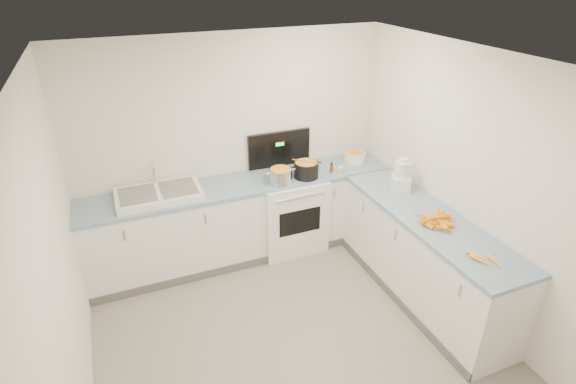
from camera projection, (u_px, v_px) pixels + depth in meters
name	position (u px, v px, depth m)	size (l,w,h in m)	color
floor	(304.00, 355.00, 4.00)	(3.50, 4.00, 0.00)	gray
ceiling	(311.00, 72.00, 2.84)	(3.50, 4.00, 0.00)	silver
wall_back	(233.00, 147.00, 5.06)	(3.50, 2.50, 0.00)	silver
wall_left	(55.00, 296.00, 2.83)	(4.00, 2.50, 0.00)	silver
wall_right	(484.00, 196.00, 4.02)	(4.00, 2.50, 0.00)	silver
counter_back	(244.00, 219.00, 5.17)	(3.50, 0.62, 0.94)	white
counter_right	(424.00, 257.00, 4.52)	(0.62, 2.20, 0.94)	white
stove	(289.00, 210.00, 5.35)	(0.76, 0.65, 1.36)	white
sink	(159.00, 194.00, 4.64)	(0.86, 0.52, 0.31)	white
steel_pot	(281.00, 177.00, 4.91)	(0.26, 0.26, 0.19)	silver
black_pot	(306.00, 171.00, 5.05)	(0.28, 0.28, 0.20)	black
wooden_spoon	(306.00, 162.00, 5.00)	(0.01, 0.01, 0.33)	#AD7A47
mixing_bowl	(355.00, 157.00, 5.44)	(0.25, 0.25, 0.12)	white
extract_bottle	(331.00, 168.00, 5.18)	(0.04, 0.04, 0.10)	#593319
spice_jar	(340.00, 172.00, 5.10)	(0.05, 0.05, 0.09)	#E5B266
food_processor	(401.00, 176.00, 4.74)	(0.25, 0.27, 0.36)	white
carrot_pile	(437.00, 220.00, 4.18)	(0.39, 0.45, 0.09)	orange
peeled_carrots	(484.00, 259.00, 3.66)	(0.18, 0.29, 0.04)	#FF9D26
peelings	(137.00, 195.00, 4.52)	(0.22, 0.24, 0.01)	tan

